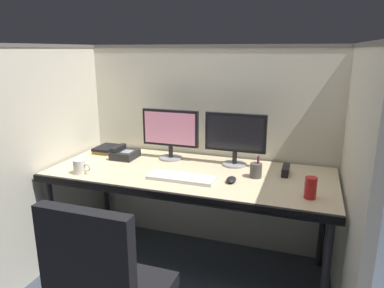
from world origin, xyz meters
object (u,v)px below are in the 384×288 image
computer_mouse (231,180)px  monitor_left (170,131)px  desk_phone (124,154)px  book_stack (107,149)px  pen_cup (256,170)px  keyboard_main (182,178)px  monitor_right (235,136)px  desk (189,179)px  red_stapler (286,170)px  soda_can (311,188)px  coffee_mug (80,167)px

computer_mouse → monitor_left: bearing=148.7°
desk_phone → book_stack: bearing=154.2°
book_stack → pen_cup: bearing=-9.4°
keyboard_main → computer_mouse: computer_mouse is taller
monitor_right → desk_phone: size_ratio=2.26×
monitor_left → pen_cup: (0.67, -0.19, -0.17)m
desk → desk_phone: desk_phone is taller
red_stapler → book_stack: 1.41m
monitor_left → monitor_right: bearing=0.6°
red_stapler → soda_can: size_ratio=1.23×
monitor_left → coffee_mug: size_ratio=3.41×
keyboard_main → book_stack: book_stack is taller
desk → soda_can: size_ratio=15.57×
desk_phone → soda_can: soda_can is taller
coffee_mug → red_stapler: bearing=18.1°
monitor_right → keyboard_main: 0.51m
keyboard_main → computer_mouse: 0.31m
monitor_right → book_stack: (-1.04, 0.01, -0.19)m
red_stapler → desk_phone: size_ratio=0.79×
desk → coffee_mug: bearing=-158.9°
soda_can → keyboard_main: bearing=176.8°
monitor_right → soda_can: bearing=-39.7°
monitor_right → soda_can: (0.52, -0.43, -0.15)m
monitor_right → book_stack: bearing=179.7°
book_stack → desk: bearing=-17.5°
keyboard_main → desk_phone: (-0.57, 0.29, 0.02)m
book_stack → monitor_left: bearing=-1.2°
keyboard_main → pen_cup: bearing=23.5°
computer_mouse → desk_phone: bearing=165.1°
soda_can → desk_phone: bearing=166.2°
computer_mouse → coffee_mug: bearing=-170.3°
pen_cup → desk_phone: 1.01m
monitor_left → soda_can: (1.00, -0.42, -0.15)m
monitor_left → soda_can: bearing=-22.9°
monitor_left → computer_mouse: 0.66m
book_stack → desk_phone: bearing=-25.8°
desk → soda_can: bearing=-13.7°
red_stapler → pen_cup: (-0.18, -0.12, 0.02)m
red_stapler → pen_cup: pen_cup is taller
monitor_left → desk_phone: size_ratio=2.26×
pen_cup → desk_phone: size_ratio=0.78×
coffee_mug → monitor_left: bearing=48.0°
book_stack → keyboard_main: bearing=-26.4°
keyboard_main → soda_can: soda_can is taller
monitor_right → red_stapler: bearing=-12.2°
keyboard_main → pen_cup: (0.44, 0.19, 0.04)m
desk_phone → soda_can: size_ratio=1.56×
soda_can → monitor_right: bearing=140.3°
desk_phone → red_stapler: bearing=1.0°
red_stapler → book_stack: (-1.40, 0.08, -0.01)m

